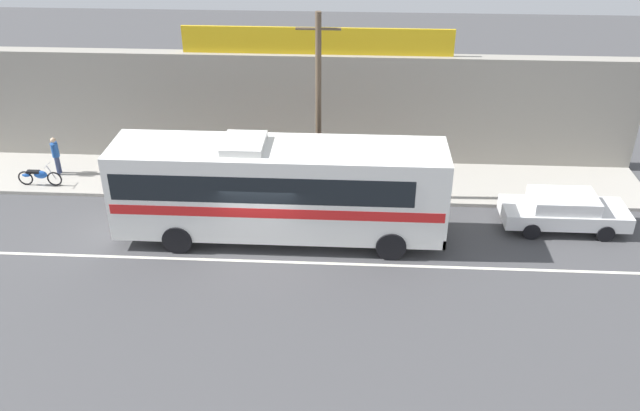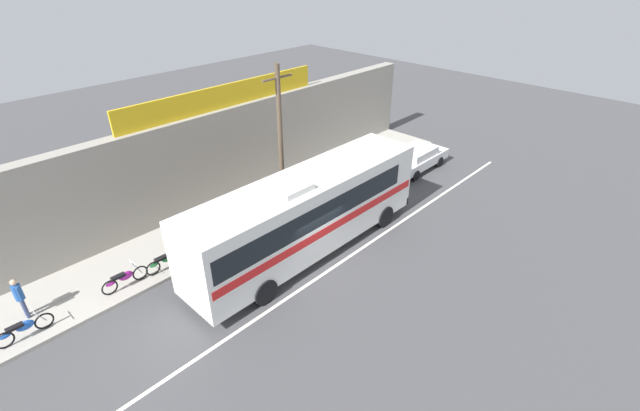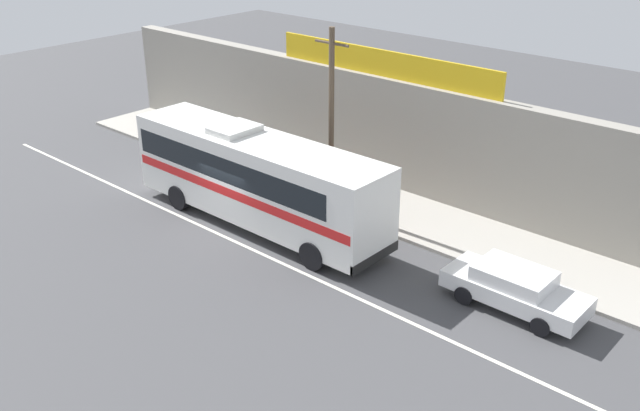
{
  "view_description": "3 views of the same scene",
  "coord_description": "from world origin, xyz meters",
  "px_view_note": "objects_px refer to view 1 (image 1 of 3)",
  "views": [
    {
      "loc": [
        3.15,
        -19.62,
        12.91
      ],
      "look_at": [
        2.0,
        0.75,
        1.38
      ],
      "focal_mm": 37.59,
      "sensor_mm": 36.0,
      "label": 1
    },
    {
      "loc": [
        -10.42,
        -10.45,
        11.46
      ],
      "look_at": [
        2.01,
        1.48,
        1.4
      ],
      "focal_mm": 24.71,
      "sensor_mm": 36.0,
      "label": 2
    },
    {
      "loc": [
        18.86,
        -16.17,
        12.4
      ],
      "look_at": [
        3.77,
        0.83,
        1.79
      ],
      "focal_mm": 39.7,
      "sensor_mm": 36.0,
      "label": 3
    }
  ],
  "objects_px": {
    "motorcycle_blue": "(165,180)",
    "motorcycle_red": "(124,177)",
    "motorcycle_green": "(193,180)",
    "pedestrian_by_curb": "(56,153)",
    "utility_pole": "(318,107)",
    "intercity_bus": "(277,186)",
    "parked_car": "(564,210)",
    "motorcycle_black": "(39,176)"
  },
  "relations": [
    {
      "from": "motorcycle_black",
      "to": "utility_pole",
      "type": "bearing_deg",
      "value": -1.29
    },
    {
      "from": "motorcycle_blue",
      "to": "pedestrian_by_curb",
      "type": "height_order",
      "value": "pedestrian_by_curb"
    },
    {
      "from": "utility_pole",
      "to": "motorcycle_green",
      "type": "relative_size",
      "value": 3.92
    },
    {
      "from": "motorcycle_green",
      "to": "motorcycle_black",
      "type": "height_order",
      "value": "same"
    },
    {
      "from": "motorcycle_black",
      "to": "intercity_bus",
      "type": "bearing_deg",
      "value": -17.34
    },
    {
      "from": "parked_car",
      "to": "motorcycle_blue",
      "type": "xyz_separation_m",
      "value": [
        -15.3,
        1.93,
        -0.17
      ]
    },
    {
      "from": "intercity_bus",
      "to": "motorcycle_green",
      "type": "xyz_separation_m",
      "value": [
        -3.79,
        3.15,
        -1.5
      ]
    },
    {
      "from": "intercity_bus",
      "to": "motorcycle_black",
      "type": "distance_m",
      "value": 10.74
    },
    {
      "from": "motorcycle_green",
      "to": "motorcycle_blue",
      "type": "xyz_separation_m",
      "value": [
        -1.15,
        -0.02,
        0.0
      ]
    },
    {
      "from": "motorcycle_black",
      "to": "pedestrian_by_curb",
      "type": "distance_m",
      "value": 1.26
    },
    {
      "from": "motorcycle_green",
      "to": "motorcycle_red",
      "type": "bearing_deg",
      "value": 177.9
    },
    {
      "from": "intercity_bus",
      "to": "motorcycle_black",
      "type": "height_order",
      "value": "intercity_bus"
    },
    {
      "from": "intercity_bus",
      "to": "motorcycle_blue",
      "type": "height_order",
      "value": "intercity_bus"
    },
    {
      "from": "motorcycle_green",
      "to": "intercity_bus",
      "type": "bearing_deg",
      "value": -39.73
    },
    {
      "from": "utility_pole",
      "to": "motorcycle_blue",
      "type": "relative_size",
      "value": 3.94
    },
    {
      "from": "utility_pole",
      "to": "motorcycle_black",
      "type": "xyz_separation_m",
      "value": [
        -11.43,
        0.26,
        -3.33
      ]
    },
    {
      "from": "motorcycle_blue",
      "to": "motorcycle_red",
      "type": "distance_m",
      "value": 1.71
    },
    {
      "from": "utility_pole",
      "to": "motorcycle_blue",
      "type": "height_order",
      "value": "utility_pole"
    },
    {
      "from": "motorcycle_blue",
      "to": "motorcycle_red",
      "type": "height_order",
      "value": "same"
    },
    {
      "from": "parked_car",
      "to": "motorcycle_blue",
      "type": "height_order",
      "value": "parked_car"
    },
    {
      "from": "utility_pole",
      "to": "motorcycle_green",
      "type": "bearing_deg",
      "value": 177.36
    },
    {
      "from": "intercity_bus",
      "to": "motorcycle_blue",
      "type": "relative_size",
      "value": 6.26
    },
    {
      "from": "intercity_bus",
      "to": "parked_car",
      "type": "relative_size",
      "value": 2.56
    },
    {
      "from": "motorcycle_red",
      "to": "utility_pole",
      "type": "bearing_deg",
      "value": -2.44
    },
    {
      "from": "intercity_bus",
      "to": "motorcycle_red",
      "type": "bearing_deg",
      "value": 153.92
    },
    {
      "from": "motorcycle_blue",
      "to": "utility_pole",
      "type": "bearing_deg",
      "value": -2.01
    },
    {
      "from": "motorcycle_green",
      "to": "motorcycle_blue",
      "type": "bearing_deg",
      "value": -179.25
    },
    {
      "from": "pedestrian_by_curb",
      "to": "motorcycle_blue",
      "type": "bearing_deg",
      "value": -13.01
    },
    {
      "from": "utility_pole",
      "to": "motorcycle_black",
      "type": "distance_m",
      "value": 11.91
    },
    {
      "from": "parked_car",
      "to": "pedestrian_by_curb",
      "type": "height_order",
      "value": "pedestrian_by_curb"
    },
    {
      "from": "motorcycle_red",
      "to": "pedestrian_by_curb",
      "type": "bearing_deg",
      "value": 162.36
    },
    {
      "from": "utility_pole",
      "to": "parked_car",
      "type": "bearing_deg",
      "value": -10.66
    },
    {
      "from": "motorcycle_red",
      "to": "pedestrian_by_curb",
      "type": "xyz_separation_m",
      "value": [
        -3.15,
        1.0,
        0.53
      ]
    },
    {
      "from": "utility_pole",
      "to": "motorcycle_blue",
      "type": "distance_m",
      "value": 7.06
    },
    {
      "from": "parked_car",
      "to": "motorcycle_green",
      "type": "xyz_separation_m",
      "value": [
        -14.14,
        1.94,
        -0.17
      ]
    },
    {
      "from": "parked_car",
      "to": "motorcycle_red",
      "type": "distance_m",
      "value": 17.12
    },
    {
      "from": "parked_car",
      "to": "motorcycle_blue",
      "type": "bearing_deg",
      "value": 172.82
    },
    {
      "from": "intercity_bus",
      "to": "utility_pole",
      "type": "distance_m",
      "value": 3.67
    },
    {
      "from": "motorcycle_black",
      "to": "motorcycle_red",
      "type": "height_order",
      "value": "same"
    },
    {
      "from": "parked_car",
      "to": "intercity_bus",
      "type": "bearing_deg",
      "value": -173.37
    },
    {
      "from": "parked_car",
      "to": "utility_pole",
      "type": "xyz_separation_m",
      "value": [
        -9.08,
        1.71,
        3.16
      ]
    },
    {
      "from": "intercity_bus",
      "to": "pedestrian_by_curb",
      "type": "distance_m",
      "value": 10.72
    }
  ]
}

